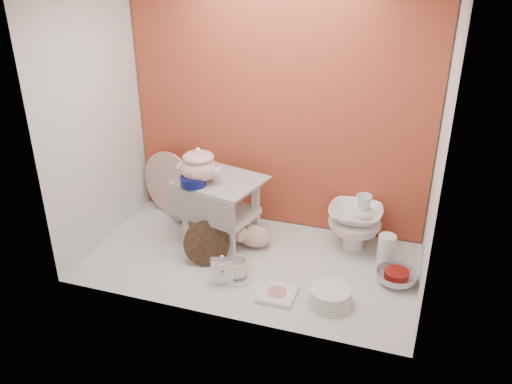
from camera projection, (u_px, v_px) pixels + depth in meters
ground at (251, 261)px, 2.96m from camera, size 1.80×1.80×0.00m
niche_shell at (262, 89)px, 2.71m from camera, size 1.86×1.03×1.53m
step_stool at (221, 210)px, 3.08m from camera, size 0.53×0.48×0.39m
soup_tureen at (199, 165)px, 2.92m from camera, size 0.28×0.28×0.21m
cobalt_bowl at (193, 181)px, 2.91m from camera, size 0.18×0.18×0.05m
floral_platter at (169, 183)px, 3.38m from camera, size 0.41×0.16×0.42m
blue_white_vase at (186, 204)px, 3.34m from camera, size 0.24×0.24×0.22m
lacquer_tray at (207, 243)px, 2.90m from camera, size 0.28×0.20×0.24m
mantel_clock at (222, 269)px, 2.73m from camera, size 0.12×0.08×0.17m
plush_pig at (254, 236)px, 3.06m from camera, size 0.28×0.24×0.14m
teacup_saucer at (237, 277)px, 2.81m from camera, size 0.19×0.19×0.01m
gold_rim_teacup at (237, 269)px, 2.78m from camera, size 0.16×0.16×0.10m
lattice_dish at (277, 294)px, 2.67m from camera, size 0.18×0.18×0.03m
dinner_plate_stack at (330, 296)px, 2.60m from camera, size 0.28×0.28×0.09m
crystal_bowl at (396, 277)px, 2.76m from camera, size 0.26×0.26×0.07m
clear_glass_vase at (386, 251)px, 2.87m from camera, size 0.11×0.11×0.19m
porcelain_tower at (355, 221)px, 3.01m from camera, size 0.31×0.31×0.35m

